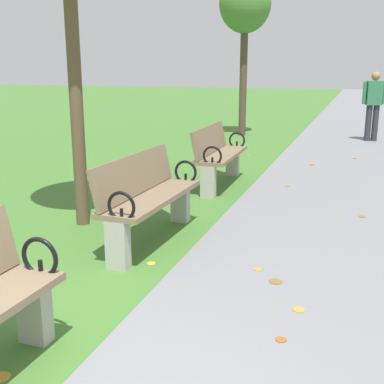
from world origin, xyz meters
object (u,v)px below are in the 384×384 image
tree_2 (245,7)px  park_bench_3 (218,154)px  pedestrian_walking (374,103)px  park_bench_2 (148,196)px

tree_2 → park_bench_3: bearing=-80.4°
park_bench_3 → pedestrian_walking: pedestrian_walking is taller
tree_2 → pedestrian_walking: size_ratio=2.45×
park_bench_3 → park_bench_2: bearing=-90.0°
park_bench_3 → tree_2: 6.33m
park_bench_2 → tree_2: (-0.95, 8.26, 2.70)m
park_bench_2 → pedestrian_walking: 8.46m
park_bench_2 → park_bench_3: size_ratio=1.00×
park_bench_3 → pedestrian_walking: (2.24, 5.53, 0.44)m
tree_2 → pedestrian_walking: bearing=-2.1°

